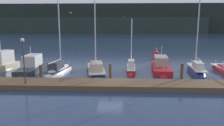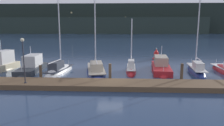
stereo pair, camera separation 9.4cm
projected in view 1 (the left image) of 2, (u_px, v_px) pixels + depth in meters
name	position (u px, v px, depth m)	size (l,w,h in m)	color
ground_plane	(110.00, 82.00, 21.11)	(400.00, 400.00, 0.00)	navy
dock	(109.00, 85.00, 19.52)	(35.39, 2.80, 0.45)	brown
mooring_pile_1	(41.00, 73.00, 21.35)	(0.28, 0.28, 1.61)	#4C3D2D
mooring_pile_2	(110.00, 73.00, 21.02)	(0.28, 0.28, 1.82)	#4C3D2D
mooring_pile_3	(182.00, 73.00, 20.70)	(0.28, 0.28, 1.89)	#4C3D2D
motorboat_berth_1	(2.00, 67.00, 26.40)	(2.78, 5.53, 4.30)	beige
motorboat_berth_2	(32.00, 69.00, 25.77)	(2.60, 6.56, 3.65)	#2D3338
sailboat_berth_3	(59.00, 72.00, 25.16)	(2.72, 6.50, 9.42)	white
sailboat_berth_4	(96.00, 72.00, 24.97)	(3.48, 8.28, 11.17)	navy
sailboat_berth_5	(131.00, 71.00, 25.37)	(1.34, 5.09, 6.97)	red
motorboat_berth_6	(161.00, 69.00, 26.12)	(2.85, 7.55, 3.69)	red
sailboat_berth_7	(196.00, 71.00, 25.37)	(2.20, 6.64, 10.36)	navy
channel_buoy	(156.00, 55.00, 34.63)	(1.13, 1.13, 1.79)	red
dock_lamppost	(23.00, 53.00, 18.71)	(0.32, 0.32, 3.95)	#2D2D33
hillside_backdrop	(113.00, 20.00, 126.67)	(240.00, 23.00, 16.31)	#1E2823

